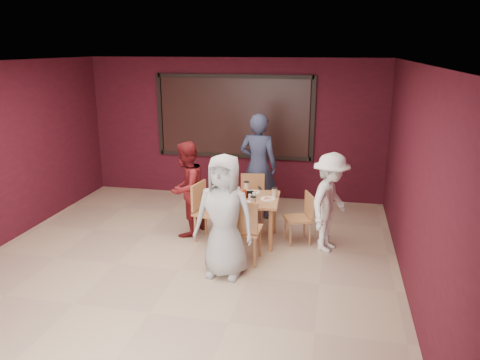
% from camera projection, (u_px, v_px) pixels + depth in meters
% --- Properties ---
extents(floor, '(7.00, 7.00, 0.00)m').
position_uv_depth(floor, '(180.00, 270.00, 6.52)').
color(floor, tan).
rests_on(floor, ground).
extents(window_blinds, '(3.00, 0.02, 1.50)m').
position_uv_depth(window_blinds, '(234.00, 117.00, 9.31)').
color(window_blinds, black).
extents(dining_table, '(0.97, 0.97, 0.87)m').
position_uv_depth(dining_table, '(250.00, 203.00, 7.34)').
color(dining_table, '#B5794A').
rests_on(dining_table, floor).
extents(chair_front, '(0.48, 0.48, 0.97)m').
position_uv_depth(chair_front, '(243.00, 227.00, 6.58)').
color(chair_front, '#AF7744').
rests_on(chair_front, floor).
extents(chair_back, '(0.47, 0.47, 0.86)m').
position_uv_depth(chair_back, '(252.00, 196.00, 8.15)').
color(chair_back, '#AF7744').
rests_on(chair_back, floor).
extents(chair_left, '(0.53, 0.53, 0.93)m').
position_uv_depth(chair_left, '(206.00, 208.00, 7.43)').
color(chair_left, '#AF7744').
rests_on(chair_left, floor).
extents(chair_right, '(0.50, 0.50, 0.80)m').
position_uv_depth(chair_right, '(302.00, 215.00, 7.33)').
color(chair_right, '#AF7744').
rests_on(chair_right, floor).
extents(diner_front, '(0.87, 0.61, 1.68)m').
position_uv_depth(diner_front, '(224.00, 216.00, 6.18)').
color(diner_front, '#AEAEAE').
rests_on(diner_front, floor).
extents(diner_back, '(0.75, 0.54, 1.90)m').
position_uv_depth(diner_back, '(258.00, 166.00, 8.32)').
color(diner_back, '#2B314D').
rests_on(diner_back, floor).
extents(diner_left, '(0.75, 0.87, 1.55)m').
position_uv_depth(diner_left, '(186.00, 189.00, 7.57)').
color(diner_left, maroon).
rests_on(diner_left, floor).
extents(diner_right, '(0.88, 1.11, 1.51)m').
position_uv_depth(diner_right, '(330.00, 202.00, 6.98)').
color(diner_right, white).
rests_on(diner_right, floor).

